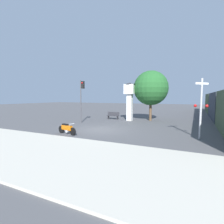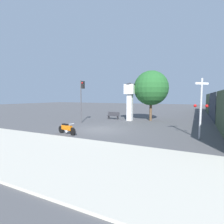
{
  "view_description": "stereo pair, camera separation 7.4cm",
  "coord_description": "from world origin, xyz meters",
  "px_view_note": "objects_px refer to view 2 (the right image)",
  "views": [
    {
      "loc": [
        7.47,
        -13.14,
        2.86
      ],
      "look_at": [
        0.38,
        1.57,
        1.44
      ],
      "focal_mm": 28.0,
      "sensor_mm": 36.0,
      "label": 1
    },
    {
      "loc": [
        7.53,
        -13.11,
        2.86
      ],
      "look_at": [
        0.38,
        1.57,
        1.44
      ],
      "focal_mm": 28.0,
      "sensor_mm": 36.0,
      "label": 2
    }
  ],
  "objects_px": {
    "railroad_crossing_signal": "(201,106)",
    "bench": "(113,115)",
    "motorcycle": "(67,129)",
    "freight_train": "(224,106)",
    "clock_tower": "(130,95)",
    "traffic_light": "(82,94)",
    "street_tree": "(151,88)"
  },
  "relations": [
    {
      "from": "freight_train",
      "to": "traffic_light",
      "type": "height_order",
      "value": "traffic_light"
    },
    {
      "from": "freight_train",
      "to": "bench",
      "type": "xyz_separation_m",
      "value": [
        -12.78,
        -6.32,
        -1.21
      ]
    },
    {
      "from": "bench",
      "to": "clock_tower",
      "type": "bearing_deg",
      "value": -9.72
    },
    {
      "from": "freight_train",
      "to": "bench",
      "type": "relative_size",
      "value": 21.25
    },
    {
      "from": "clock_tower",
      "to": "railroad_crossing_signal",
      "type": "height_order",
      "value": "clock_tower"
    },
    {
      "from": "motorcycle",
      "to": "bench",
      "type": "bearing_deg",
      "value": 106.87
    },
    {
      "from": "motorcycle",
      "to": "railroad_crossing_signal",
      "type": "bearing_deg",
      "value": 29.89
    },
    {
      "from": "clock_tower",
      "to": "freight_train",
      "type": "bearing_deg",
      "value": 32.97
    },
    {
      "from": "motorcycle",
      "to": "freight_train",
      "type": "distance_m",
      "value": 20.16
    },
    {
      "from": "clock_tower",
      "to": "railroad_crossing_signal",
      "type": "relative_size",
      "value": 1.11
    },
    {
      "from": "freight_train",
      "to": "traffic_light",
      "type": "relative_size",
      "value": 7.3
    },
    {
      "from": "street_tree",
      "to": "freight_train",
      "type": "bearing_deg",
      "value": 34.77
    },
    {
      "from": "clock_tower",
      "to": "railroad_crossing_signal",
      "type": "xyz_separation_m",
      "value": [
        7.47,
        -6.53,
        -0.8
      ]
    },
    {
      "from": "railroad_crossing_signal",
      "to": "street_tree",
      "type": "xyz_separation_m",
      "value": [
        -5.22,
        7.63,
        1.67
      ]
    },
    {
      "from": "railroad_crossing_signal",
      "to": "bench",
      "type": "bearing_deg",
      "value": 144.88
    },
    {
      "from": "traffic_light",
      "to": "bench",
      "type": "distance_m",
      "value": 5.42
    },
    {
      "from": "motorcycle",
      "to": "bench",
      "type": "relative_size",
      "value": 1.23
    },
    {
      "from": "traffic_light",
      "to": "street_tree",
      "type": "height_order",
      "value": "street_tree"
    },
    {
      "from": "traffic_light",
      "to": "freight_train",
      "type": "bearing_deg",
      "value": 36.5
    },
    {
      "from": "traffic_light",
      "to": "railroad_crossing_signal",
      "type": "distance_m",
      "value": 11.88
    },
    {
      "from": "street_tree",
      "to": "clock_tower",
      "type": "bearing_deg",
      "value": -154.13
    },
    {
      "from": "clock_tower",
      "to": "traffic_light",
      "type": "distance_m",
      "value": 5.71
    },
    {
      "from": "clock_tower",
      "to": "traffic_light",
      "type": "bearing_deg",
      "value": -135.83
    },
    {
      "from": "motorcycle",
      "to": "freight_train",
      "type": "height_order",
      "value": "freight_train"
    },
    {
      "from": "clock_tower",
      "to": "railroad_crossing_signal",
      "type": "distance_m",
      "value": 9.96
    },
    {
      "from": "freight_train",
      "to": "motorcycle",
      "type": "bearing_deg",
      "value": -126.84
    },
    {
      "from": "clock_tower",
      "to": "freight_train",
      "type": "height_order",
      "value": "clock_tower"
    },
    {
      "from": "traffic_light",
      "to": "motorcycle",
      "type": "bearing_deg",
      "value": -65.92
    },
    {
      "from": "railroad_crossing_signal",
      "to": "street_tree",
      "type": "relative_size",
      "value": 0.69
    },
    {
      "from": "motorcycle",
      "to": "street_tree",
      "type": "xyz_separation_m",
      "value": [
        3.94,
        10.46,
        3.48
      ]
    },
    {
      "from": "motorcycle",
      "to": "traffic_light",
      "type": "distance_m",
      "value": 6.52
    },
    {
      "from": "railroad_crossing_signal",
      "to": "bench",
      "type": "xyz_separation_m",
      "value": [
        -9.87,
        6.94,
        -1.74
      ]
    }
  ]
}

